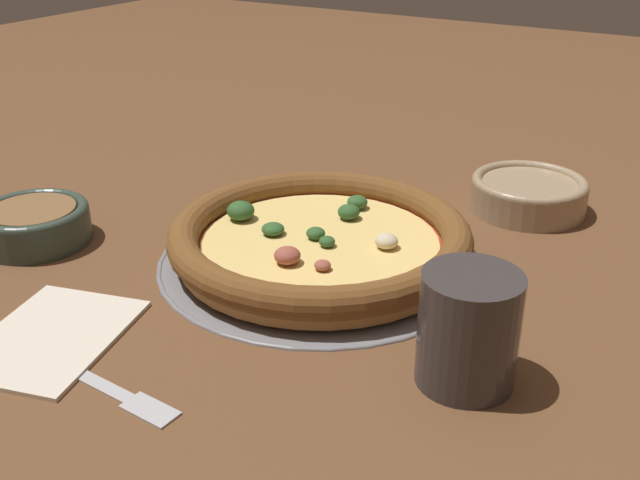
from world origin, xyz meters
name	(u,v)px	position (x,y,z in m)	size (l,w,h in m)	color
ground_plane	(320,261)	(0.00, 0.00, 0.00)	(3.00, 3.00, 0.00)	brown
pizza_tray	(320,258)	(0.00, 0.00, 0.00)	(0.34, 0.34, 0.01)	gray
pizza	(320,239)	(0.00, 0.00, 0.03)	(0.31, 0.31, 0.04)	#BC7F42
bowl_near	(528,193)	(0.24, -0.15, 0.02)	(0.14, 0.14, 0.04)	#9E8466
bowl_far	(34,222)	(-0.12, 0.29, 0.02)	(0.12, 0.12, 0.04)	#334238
drinking_cup	(468,329)	(-0.12, -0.20, 0.05)	(0.08, 0.08, 0.09)	#383333
napkin	(51,335)	(-0.25, 0.13, 0.00)	(0.18, 0.15, 0.01)	beige
fork	(107,387)	(-0.27, 0.03, 0.00)	(0.03, 0.16, 0.00)	#B7B7BC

